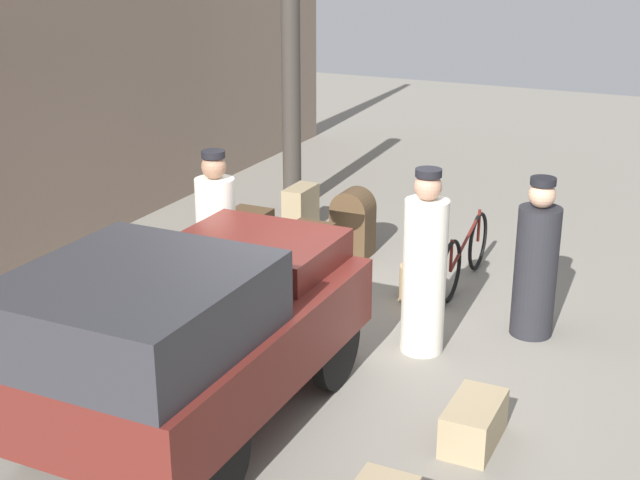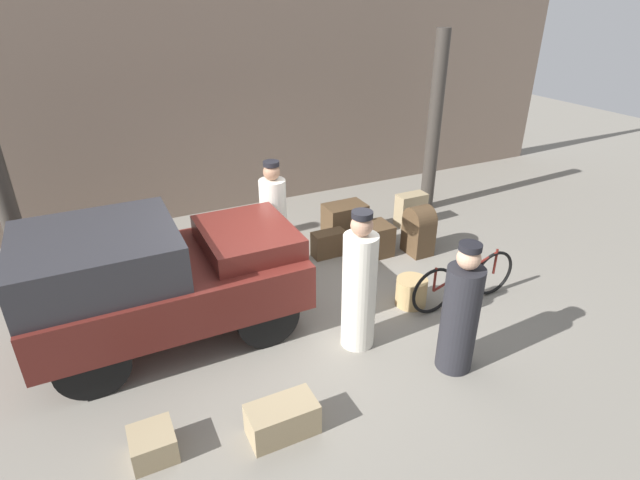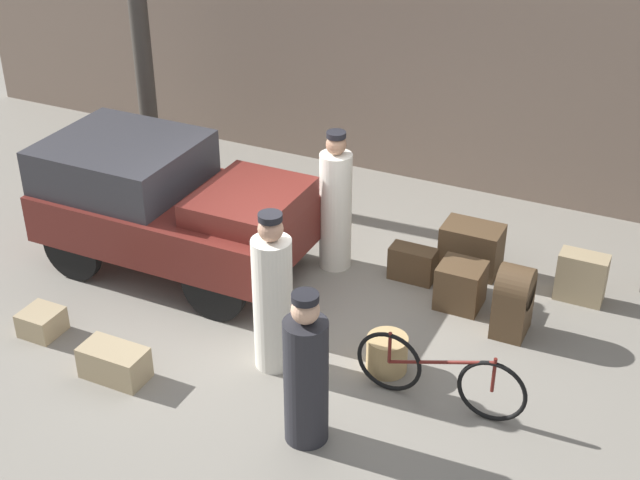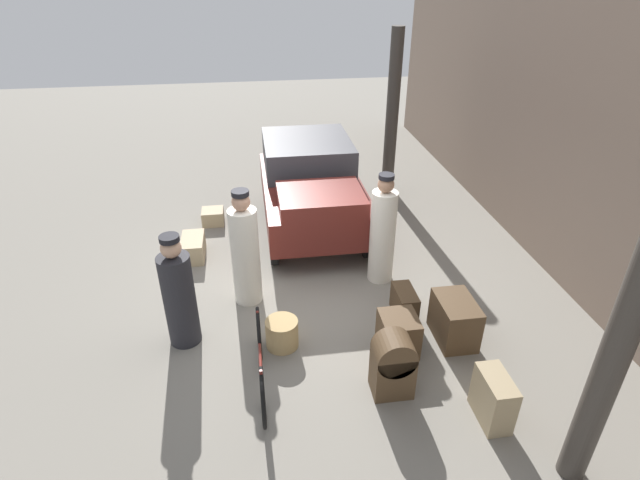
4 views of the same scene
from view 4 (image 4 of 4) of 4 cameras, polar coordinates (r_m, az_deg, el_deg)
name	(u,v)px [view 4 (image 4 of 4)]	position (r m, az deg, el deg)	size (l,w,h in m)	color
ground_plane	(306,287)	(7.92, -1.65, -5.37)	(30.00, 30.00, 0.00)	gray
station_building_facade	(580,137)	(8.35, 27.60, 10.39)	(16.00, 0.15, 4.50)	gray
canopy_pillar_left	(392,114)	(10.79, 8.25, 14.09)	(0.26, 0.26, 3.39)	#38332D
canopy_pillar_right	(619,344)	(5.01, 30.99, -10.12)	(0.26, 0.26, 3.39)	#38332D
truck	(311,185)	(9.21, -1.00, 6.31)	(3.22, 1.75, 1.57)	black
bicycle	(261,362)	(6.14, -6.78, -13.69)	(1.75, 0.04, 0.74)	black
wicker_basket	(282,333)	(6.74, -4.37, -10.58)	(0.44, 0.44, 0.40)	tan
porter_standing_middle	(179,296)	(6.73, -15.81, -6.16)	(0.42, 0.42, 1.62)	#232328
porter_with_bicycle	(245,253)	(7.28, -8.54, -1.45)	(0.41, 0.41, 1.80)	silver
conductor_in_dark_uniform	(383,233)	(7.75, 7.16, 0.75)	(0.40, 0.40, 1.80)	silver
trunk_large_brown	(404,303)	(7.32, 9.62, -7.13)	(0.56, 0.27, 0.43)	#4C3823
trunk_wicker_pale	(213,217)	(9.92, -12.13, 2.63)	(0.41, 0.41, 0.29)	#9E8966
suitcase_small_leather	(193,247)	(8.87, -14.29, -0.83)	(0.69, 0.37, 0.36)	#9E8966
suitcase_black_upright	(493,398)	(6.09, 19.20, -16.74)	(0.56, 0.29, 0.60)	#9E8966
trunk_barrel_dark	(393,363)	(6.03, 8.35, -13.78)	(0.37, 0.47, 0.84)	#4C3823
trunk_umber_medium	(455,320)	(7.01, 15.13, -8.82)	(0.72, 0.48, 0.61)	#4C3823
suitcase_tan_flat	(398,334)	(6.68, 8.92, -10.57)	(0.51, 0.48, 0.54)	#4C3823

